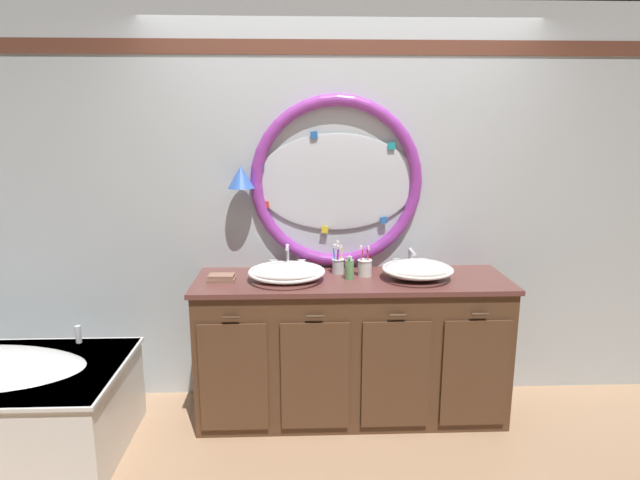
{
  "coord_description": "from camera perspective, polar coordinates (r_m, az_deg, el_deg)",
  "views": [
    {
      "loc": [
        -0.27,
        -2.91,
        1.87
      ],
      "look_at": [
        -0.15,
        0.25,
        1.16
      ],
      "focal_mm": 29.86,
      "sensor_mm": 36.0,
      "label": 1
    }
  ],
  "objects": [
    {
      "name": "back_wall_assembly",
      "position": [
        3.55,
        2.15,
        3.63
      ],
      "size": [
        6.4,
        0.26,
        2.6
      ],
      "color": "silver",
      "rests_on": "ground_plane"
    },
    {
      "name": "faucet_set_left",
      "position": [
        3.5,
        -3.5,
        -2.17
      ],
      "size": [
        0.24,
        0.13,
        0.18
      ],
      "color": "silver",
      "rests_on": "vanity_counter"
    },
    {
      "name": "soap_dispenser",
      "position": [
        3.3,
        3.16,
        -3.08
      ],
      "size": [
        0.06,
        0.06,
        0.15
      ],
      "color": "#6BAD66",
      "rests_on": "vanity_counter"
    },
    {
      "name": "folded_hand_towel",
      "position": [
        3.32,
        -10.5,
        -4.01
      ],
      "size": [
        0.17,
        0.1,
        0.04
      ],
      "color": "#936B56",
      "rests_on": "vanity_counter"
    },
    {
      "name": "ground_plane",
      "position": [
        3.47,
        2.79,
        -20.02
      ],
      "size": [
        14.0,
        14.0,
        0.0
      ],
      "primitive_type": "plane",
      "color": "tan"
    },
    {
      "name": "faucet_set_right",
      "position": [
        3.57,
        9.63,
        -2.18
      ],
      "size": [
        0.23,
        0.15,
        0.14
      ],
      "color": "silver",
      "rests_on": "vanity_counter"
    },
    {
      "name": "toothbrush_holder_right",
      "position": [
        3.38,
        4.82,
        -2.9
      ],
      "size": [
        0.1,
        0.1,
        0.2
      ],
      "color": "white",
      "rests_on": "vanity_counter"
    },
    {
      "name": "toothbrush_holder_left",
      "position": [
        3.43,
        1.94,
        -2.64
      ],
      "size": [
        0.08,
        0.08,
        0.21
      ],
      "color": "silver",
      "rests_on": "vanity_counter"
    },
    {
      "name": "vanity_counter",
      "position": [
        3.49,
        3.34,
        -11.29
      ],
      "size": [
        1.95,
        0.61,
        0.91
      ],
      "color": "brown",
      "rests_on": "ground_plane"
    },
    {
      "name": "sink_basin_left",
      "position": [
        3.28,
        -3.59,
        -3.44
      ],
      "size": [
        0.48,
        0.48,
        0.1
      ],
      "color": "white",
      "rests_on": "vanity_counter"
    },
    {
      "name": "sink_basin_right",
      "position": [
        3.36,
        10.41,
        -3.12
      ],
      "size": [
        0.44,
        0.44,
        0.12
      ],
      "color": "white",
      "rests_on": "vanity_counter"
    }
  ]
}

